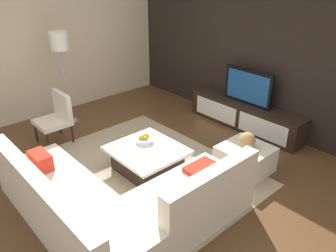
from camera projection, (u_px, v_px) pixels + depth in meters
ground_plane at (147, 175)px, 5.02m from camera, size 14.00×14.00×0.00m
feature_wall_back at (262, 53)px, 6.02m from camera, size 6.40×0.12×2.80m
side_wall_left at (51, 44)px, 6.64m from camera, size 0.12×5.20×2.80m
area_rug at (142, 172)px, 5.08m from camera, size 3.24×2.60×0.01m
media_console at (245, 116)px, 6.35m from camera, size 2.31×0.47×0.50m
television at (248, 87)px, 6.10m from camera, size 0.98×0.06×0.64m
sectional_couch at (114, 203)px, 4.00m from camera, size 2.53×2.31×0.83m
coffee_table at (147, 159)px, 5.05m from camera, size 1.03×0.96×0.38m
accent_chair_near at (57, 115)px, 5.79m from camera, size 0.56×0.53×0.87m
floor_lamp at (60, 47)px, 6.04m from camera, size 0.33×0.33×1.76m
ottoman at (245, 159)px, 5.05m from camera, size 0.70×0.70×0.40m
fruit_bowl at (144, 139)px, 5.13m from camera, size 0.28×0.28×0.14m
decorative_ball at (247, 140)px, 4.91m from camera, size 0.24×0.24×0.24m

